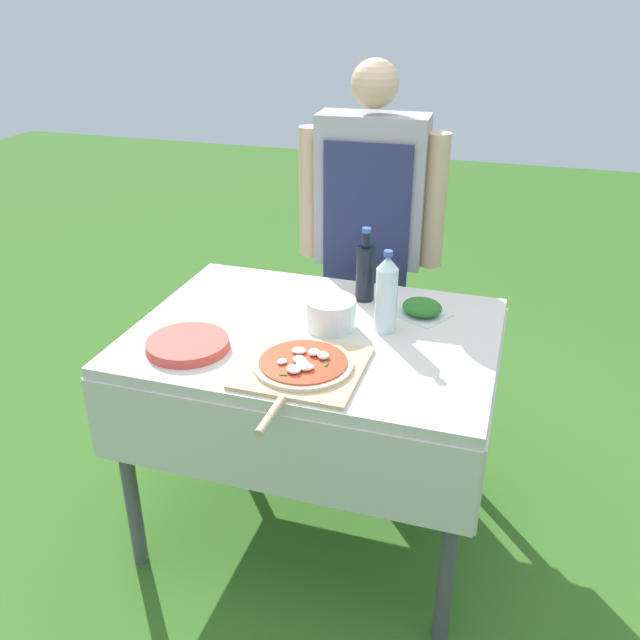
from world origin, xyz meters
TOP-DOWN VIEW (x-y plane):
  - ground_plane at (0.00, 0.00)m, footprint 12.00×12.00m
  - prep_table at (0.00, 0.00)m, footprint 1.18×0.88m
  - person_cook at (0.01, 0.70)m, footprint 0.59×0.21m
  - pizza_on_peel at (0.04, -0.26)m, footprint 0.35×0.51m
  - oil_bottle at (0.10, 0.28)m, footprint 0.07×0.07m
  - water_bottle at (0.22, 0.07)m, footprint 0.07×0.07m
  - herb_container at (0.31, 0.22)m, footprint 0.21×0.21m
  - mixing_tub at (0.04, 0.04)m, footprint 0.16×0.16m
  - plate_stack at (-0.34, -0.23)m, footprint 0.26×0.26m

SIDE VIEW (x-z plane):
  - ground_plane at x=0.00m, z-range 0.00..0.00m
  - prep_table at x=0.00m, z-range 0.30..1.10m
  - pizza_on_peel at x=0.04m, z-range 0.79..0.84m
  - plate_stack at x=-0.34m, z-range 0.80..0.83m
  - herb_container at x=0.31m, z-range 0.80..0.85m
  - mixing_tub at x=0.04m, z-range 0.80..0.90m
  - oil_bottle at x=0.10m, z-range 0.77..1.04m
  - person_cook at x=0.01m, z-range 0.14..1.71m
  - water_bottle at x=0.22m, z-range 0.79..1.07m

